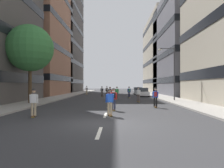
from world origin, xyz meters
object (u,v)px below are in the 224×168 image
Objects in this scene: street_tree_near at (30,48)px; skater_4 at (102,91)px; skater_7 at (138,94)px; skater_10 at (114,98)px; skater_8 at (155,96)px; skater_0 at (110,93)px; streetlamp_right at (171,68)px; skater_3 at (129,91)px; skater_9 at (87,90)px; skater_6 at (34,101)px; skater_1 at (117,92)px; skater_5 at (107,90)px; parked_car_mid at (138,91)px; parked_car_near at (143,92)px; skater_2 at (110,101)px.

street_tree_near is 16.02m from skater_4.
skater_7 and skater_10 have the same top height.
skater_7 is 5.83m from skater_8.
skater_0 is at bearing 93.06° from skater_10.
streetlamp_right reaches higher than skater_3.
skater_9 is at bearing 111.26° from skater_8.
skater_6 is 5.94m from skater_10.
streetlamp_right is 17.73m from skater_6.
skater_4 is at bearing 96.61° from skater_10.
skater_0 and skater_4 have the same top height.
skater_1 is 1.00× the size of skater_5.
skater_8 reaches higher than parked_car_mid.
skater_0 reaches higher than parked_car_near.
streetlamp_right is at bearing -78.54° from parked_car_near.
skater_2 is at bearing -79.02° from skater_9.
streetlamp_right is 3.65× the size of skater_5.
skater_5 and skater_10 have the same top height.
skater_2 is at bearing -128.40° from skater_8.
skater_3 is 8.27m from skater_7.
skater_10 is at bearing -83.39° from skater_4.
parked_car_near is 23.32m from skater_2.
skater_1 is 1.00× the size of skater_3.
skater_3 and skater_10 have the same top height.
skater_1 and skater_3 have the same top height.
street_tree_near is 4.60× the size of skater_7.
parked_car_near is 2.47× the size of skater_7.
streetlamp_right is 3.65× the size of skater_10.
skater_3 is 1.00× the size of skater_10.
streetlamp_right is (2.16, -10.64, 3.44)m from parked_car_near.
parked_car_near is 7.10m from skater_5.
parked_car_mid is 2.47× the size of skater_3.
streetlamp_right reaches higher than parked_car_near.
skater_7 and skater_9 have the same top height.
skater_7 is (2.48, -4.98, 0.00)m from skater_1.
streetlamp_right is 14.48m from skater_2.
parked_car_mid is at bearing 80.60° from skater_2.
skater_2 and skater_9 have the same top height.
parked_car_mid is at bearing 72.77° from skater_0.
skater_9 is at bearing 146.74° from parked_car_near.
skater_5 is (-8.58, 13.64, -3.12)m from streetlamp_right.
streetlamp_right is 3.65× the size of skater_6.
skater_3 is at bearing 44.69° from street_tree_near.
parked_car_near is 0.54× the size of street_tree_near.
skater_0 is 14.52m from skater_6.
skater_10 is at bearing -149.08° from skater_8.
skater_6 is at bearing -173.69° from skater_2.
skater_5 is at bearing -140.87° from parked_car_mid.
skater_6 is at bearing -147.77° from skater_8.
parked_car_near is 2.47× the size of skater_9.
skater_0 is at bearing -110.92° from skater_1.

